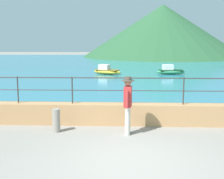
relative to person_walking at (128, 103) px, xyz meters
name	(u,v)px	position (x,y,z in m)	size (l,w,h in m)	color
ground_plane	(128,161)	(-0.01, -2.08, -0.98)	(120.00, 120.00, 0.00)	gray
promenade_wall	(127,114)	(-0.01, 1.12, -0.63)	(20.00, 0.56, 0.70)	tan
railing	(127,85)	(-0.01, 1.12, 0.35)	(18.44, 0.04, 0.90)	#383330
lake_water	(126,66)	(-0.01, 23.76, -0.95)	(64.00, 44.32, 0.06)	teal
hill_main	(163,31)	(5.76, 41.29, 3.10)	(25.36, 25.36, 8.15)	#285633
person_walking	(128,103)	(0.00, 0.00, 0.00)	(0.38, 0.57, 1.75)	beige
bollard	(56,121)	(-2.19, 0.15, -0.62)	(0.24, 0.24, 0.72)	gray
boat_1	(170,71)	(3.49, 15.85, -0.65)	(2.39, 1.16, 0.76)	#338C59
boat_3	(107,71)	(-1.58, 15.63, -0.65)	(2.47, 1.71, 0.76)	gold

